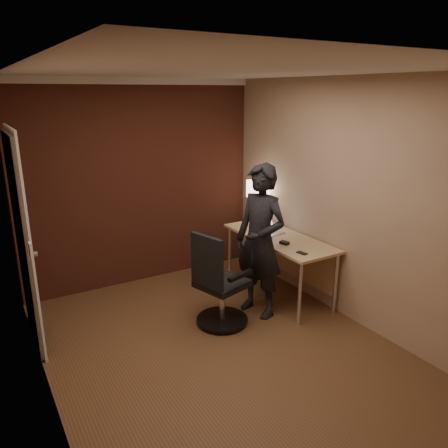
{
  "coord_description": "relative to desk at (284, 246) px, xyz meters",
  "views": [
    {
      "loc": [
        -1.83,
        -3.1,
        2.35
      ],
      "look_at": [
        0.35,
        0.55,
        1.05
      ],
      "focal_mm": 35.0,
      "sensor_mm": 36.0,
      "label": 1
    }
  ],
  "objects": [
    {
      "name": "mouse",
      "position": [
        -0.18,
        -0.24,
        0.14
      ],
      "size": [
        0.08,
        0.11,
        0.03
      ],
      "primitive_type": "cube",
      "rotation": [
        0.0,
        0.0,
        0.2
      ],
      "color": "black",
      "rests_on": "desk"
    },
    {
      "name": "room",
      "position": [
        -1.53,
        0.85,
        0.77
      ],
      "size": [
        4.0,
        4.0,
        4.0
      ],
      "color": "brown",
      "rests_on": "ground"
    },
    {
      "name": "desk_lamp",
      "position": [
        0.08,
        0.65,
        0.55
      ],
      "size": [
        0.22,
        0.22,
        0.54
      ],
      "color": "silver",
      "rests_on": "desk"
    },
    {
      "name": "office_chair",
      "position": [
        -1.05,
        -0.27,
        -0.16
      ],
      "size": [
        0.56,
        0.62,
        1.0
      ],
      "color": "black",
      "rests_on": "ground"
    },
    {
      "name": "phone",
      "position": [
        -0.21,
        -0.56,
        0.13
      ],
      "size": [
        0.08,
        0.12,
        0.01
      ],
      "primitive_type": "cube",
      "rotation": [
        0.0,
        0.0,
        0.16
      ],
      "color": "black",
      "rests_on": "desk"
    },
    {
      "name": "person",
      "position": [
        -0.52,
        -0.25,
        0.22
      ],
      "size": [
        0.55,
        0.69,
        1.65
      ],
      "primitive_type": "imported",
      "rotation": [
        0.0,
        0.0,
        -1.29
      ],
      "color": "black",
      "rests_on": "ground"
    },
    {
      "name": "laptop",
      "position": [
        -0.13,
        0.2,
        0.19
      ],
      "size": [
        0.36,
        0.3,
        0.23
      ],
      "color": "silver",
      "rests_on": "desk"
    },
    {
      "name": "desk",
      "position": [
        0.0,
        0.0,
        0.0
      ],
      "size": [
        0.6,
        1.5,
        0.73
      ],
      "color": "#D9AC7D",
      "rests_on": "ground"
    }
  ]
}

